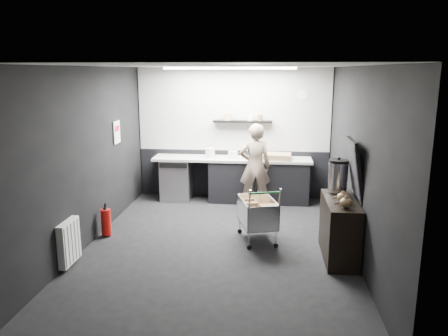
# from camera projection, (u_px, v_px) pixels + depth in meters

# --- Properties ---
(floor) EXTENTS (5.50, 5.50, 0.00)m
(floor) POSITION_uv_depth(u_px,v_px,m) (218.00, 246.00, 6.69)
(floor) COLOR black
(floor) RESTS_ON ground
(ceiling) EXTENTS (5.50, 5.50, 0.00)m
(ceiling) POSITION_uv_depth(u_px,v_px,m) (218.00, 66.00, 6.10)
(ceiling) COLOR silver
(ceiling) RESTS_ON wall_back
(wall_back) EXTENTS (5.50, 0.00, 5.50)m
(wall_back) POSITION_uv_depth(u_px,v_px,m) (233.00, 134.00, 9.06)
(wall_back) COLOR black
(wall_back) RESTS_ON floor
(wall_front) EXTENTS (5.50, 0.00, 5.50)m
(wall_front) POSITION_uv_depth(u_px,v_px,m) (180.00, 225.00, 3.73)
(wall_front) COLOR black
(wall_front) RESTS_ON floor
(wall_left) EXTENTS (0.00, 5.50, 5.50)m
(wall_left) POSITION_uv_depth(u_px,v_px,m) (87.00, 157.00, 6.60)
(wall_left) COLOR black
(wall_left) RESTS_ON floor
(wall_right) EXTENTS (0.00, 5.50, 5.50)m
(wall_right) POSITION_uv_depth(u_px,v_px,m) (358.00, 163.00, 6.19)
(wall_right) COLOR black
(wall_right) RESTS_ON floor
(kitchen_wall_panel) EXTENTS (3.95, 0.02, 1.70)m
(kitchen_wall_panel) POSITION_uv_depth(u_px,v_px,m) (233.00, 109.00, 8.93)
(kitchen_wall_panel) COLOR #B8B8B4
(kitchen_wall_panel) RESTS_ON wall_back
(dado_panel) EXTENTS (3.95, 0.02, 1.00)m
(dado_panel) POSITION_uv_depth(u_px,v_px,m) (233.00, 173.00, 9.23)
(dado_panel) COLOR black
(dado_panel) RESTS_ON wall_back
(floating_shelf) EXTENTS (1.20, 0.22, 0.04)m
(floating_shelf) POSITION_uv_depth(u_px,v_px,m) (243.00, 121.00, 8.86)
(floating_shelf) COLOR black
(floating_shelf) RESTS_ON wall_back
(wall_clock) EXTENTS (0.20, 0.03, 0.20)m
(wall_clock) POSITION_uv_depth(u_px,v_px,m) (303.00, 95.00, 8.72)
(wall_clock) COLOR white
(wall_clock) RESTS_ON wall_back
(poster) EXTENTS (0.02, 0.30, 0.40)m
(poster) POSITION_uv_depth(u_px,v_px,m) (117.00, 132.00, 7.81)
(poster) COLOR white
(poster) RESTS_ON wall_left
(poster_red_band) EXTENTS (0.02, 0.22, 0.10)m
(poster_red_band) POSITION_uv_depth(u_px,v_px,m) (117.00, 128.00, 7.80)
(poster_red_band) COLOR red
(poster_red_band) RESTS_ON poster
(radiator) EXTENTS (0.10, 0.50, 0.60)m
(radiator) POSITION_uv_depth(u_px,v_px,m) (69.00, 242.00, 5.94)
(radiator) COLOR white
(radiator) RESTS_ON wall_left
(ceiling_strip) EXTENTS (2.40, 0.20, 0.04)m
(ceiling_strip) POSITION_uv_depth(u_px,v_px,m) (230.00, 68.00, 7.90)
(ceiling_strip) COLOR white
(ceiling_strip) RESTS_ON ceiling
(prep_counter) EXTENTS (3.20, 0.61, 0.90)m
(prep_counter) POSITION_uv_depth(u_px,v_px,m) (238.00, 179.00, 8.93)
(prep_counter) COLOR black
(prep_counter) RESTS_ON floor
(person) EXTENTS (0.65, 0.47, 1.66)m
(person) POSITION_uv_depth(u_px,v_px,m) (255.00, 166.00, 8.37)
(person) COLOR #BFAE97
(person) RESTS_ON floor
(shopping_cart) EXTENTS (0.71, 0.97, 0.92)m
(shopping_cart) POSITION_uv_depth(u_px,v_px,m) (257.00, 214.00, 6.83)
(shopping_cart) COLOR silver
(shopping_cart) RESTS_ON floor
(sideboard) EXTENTS (0.49, 1.15, 1.72)m
(sideboard) POSITION_uv_depth(u_px,v_px,m) (340.00, 220.00, 6.21)
(sideboard) COLOR black
(sideboard) RESTS_ON floor
(fire_extinguisher) EXTENTS (0.16, 0.16, 0.53)m
(fire_extinguisher) POSITION_uv_depth(u_px,v_px,m) (106.00, 221.00, 7.04)
(fire_extinguisher) COLOR red
(fire_extinguisher) RESTS_ON floor
(cardboard_box) EXTENTS (0.59, 0.47, 0.11)m
(cardboard_box) POSITION_uv_depth(u_px,v_px,m) (277.00, 156.00, 8.69)
(cardboard_box) COLOR tan
(cardboard_box) RESTS_ON prep_counter
(pink_tub) EXTENTS (0.19, 0.19, 0.19)m
(pink_tub) POSITION_uv_depth(u_px,v_px,m) (210.00, 153.00, 8.87)
(pink_tub) COLOR silver
(pink_tub) RESTS_ON prep_counter
(white_container) EXTENTS (0.20, 0.18, 0.15)m
(white_container) POSITION_uv_depth(u_px,v_px,m) (233.00, 155.00, 8.77)
(white_container) COLOR white
(white_container) RESTS_ON prep_counter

